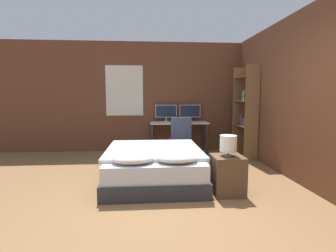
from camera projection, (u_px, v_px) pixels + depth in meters
ground_plane at (179, 216)px, 3.01m from camera, size 20.00×20.00×0.00m
wall_back at (161, 97)px, 6.58m from camera, size 12.00×0.08×2.70m
wall_side_right at (286, 97)px, 4.50m from camera, size 0.06×12.00×2.70m
bed at (154, 165)px, 4.27m from camera, size 1.53×1.91×0.59m
nightstand at (227, 175)px, 3.67m from camera, size 0.42×0.43×0.54m
bedside_lamp at (228, 144)px, 3.62m from camera, size 0.23×0.23×0.29m
desk at (179, 126)px, 6.34m from camera, size 1.39×0.56×0.75m
monitor_left at (166, 112)px, 6.46m from camera, size 0.52×0.16×0.41m
monitor_right at (190, 112)px, 6.51m from camera, size 0.52×0.16×0.41m
keyboard at (180, 122)px, 6.16m from camera, size 0.34×0.13×0.02m
computer_mouse at (191, 122)px, 6.18m from camera, size 0.07×0.05×0.04m
office_chair at (180, 142)px, 5.70m from camera, size 0.52×0.52×0.93m
bookshelf at (246, 109)px, 5.77m from camera, size 0.30×0.81×2.04m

